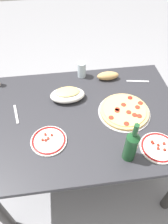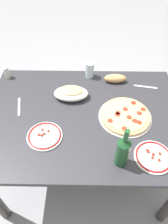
{
  "view_description": "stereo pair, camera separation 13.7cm",
  "coord_description": "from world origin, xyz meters",
  "px_view_note": "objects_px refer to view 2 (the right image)",
  "views": [
    {
      "loc": [
        -0.12,
        -0.91,
        1.76
      ],
      "look_at": [
        0.0,
        0.0,
        0.74
      ],
      "focal_mm": 34.13,
      "sensor_mm": 36.0,
      "label": 1
    },
    {
      "loc": [
        0.01,
        -0.92,
        1.76
      ],
      "look_at": [
        0.0,
        0.0,
        0.74
      ],
      "focal_mm": 34.13,
      "sensor_mm": 36.0,
      "label": 2
    }
  ],
  "objects_px": {
    "pepperoni_pizza": "(125,116)",
    "wine_bottle": "(123,151)",
    "dining_table": "(84,125)",
    "side_plate_far": "(45,136)",
    "side_plate_near": "(153,157)",
    "spice_shaker": "(7,73)",
    "bread_loaf": "(115,78)",
    "baked_pasta_dish": "(71,93)",
    "water_glass": "(90,70)"
  },
  "relations": [
    {
      "from": "side_plate_near",
      "to": "side_plate_far",
      "type": "distance_m",
      "value": 0.64
    },
    {
      "from": "dining_table",
      "to": "bread_loaf",
      "type": "height_order",
      "value": "bread_loaf"
    },
    {
      "from": "dining_table",
      "to": "baked_pasta_dish",
      "type": "distance_m",
      "value": 0.24
    },
    {
      "from": "baked_pasta_dish",
      "to": "side_plate_far",
      "type": "bearing_deg",
      "value": -112.17
    },
    {
      "from": "pepperoni_pizza",
      "to": "side_plate_far",
      "type": "distance_m",
      "value": 0.53
    },
    {
      "from": "dining_table",
      "to": "side_plate_near",
      "type": "relative_size",
      "value": 6.13
    },
    {
      "from": "water_glass",
      "to": "side_plate_far",
      "type": "xyz_separation_m",
      "value": [
        -0.27,
        -0.58,
        -0.05
      ]
    },
    {
      "from": "pepperoni_pizza",
      "to": "side_plate_near",
      "type": "distance_m",
      "value": 0.32
    },
    {
      "from": "pepperoni_pizza",
      "to": "wine_bottle",
      "type": "distance_m",
      "value": 0.34
    },
    {
      "from": "water_glass",
      "to": "pepperoni_pizza",
      "type": "bearing_deg",
      "value": -61.45
    },
    {
      "from": "spice_shaker",
      "to": "dining_table",
      "type": "bearing_deg",
      "value": -32.72
    },
    {
      "from": "baked_pasta_dish",
      "to": "water_glass",
      "type": "xyz_separation_m",
      "value": [
        0.13,
        0.24,
        0.02
      ]
    },
    {
      "from": "dining_table",
      "to": "baked_pasta_dish",
      "type": "xyz_separation_m",
      "value": [
        -0.09,
        0.17,
        0.15
      ]
    },
    {
      "from": "wine_bottle",
      "to": "spice_shaker",
      "type": "xyz_separation_m",
      "value": [
        -0.8,
        0.72,
        -0.07
      ]
    },
    {
      "from": "wine_bottle",
      "to": "spice_shaker",
      "type": "distance_m",
      "value": 1.08
    },
    {
      "from": "wine_bottle",
      "to": "bread_loaf",
      "type": "relative_size",
      "value": 1.69
    },
    {
      "from": "dining_table",
      "to": "side_plate_far",
      "type": "relative_size",
      "value": 6.13
    },
    {
      "from": "baked_pasta_dish",
      "to": "side_plate_far",
      "type": "relative_size",
      "value": 1.12
    },
    {
      "from": "dining_table",
      "to": "side_plate_far",
      "type": "distance_m",
      "value": 0.32
    },
    {
      "from": "pepperoni_pizza",
      "to": "spice_shaker",
      "type": "height_order",
      "value": "spice_shaker"
    },
    {
      "from": "dining_table",
      "to": "side_plate_near",
      "type": "height_order",
      "value": "side_plate_near"
    },
    {
      "from": "bread_loaf",
      "to": "pepperoni_pizza",
      "type": "bearing_deg",
      "value": -84.19
    },
    {
      "from": "pepperoni_pizza",
      "to": "side_plate_near",
      "type": "relative_size",
      "value": 1.61
    },
    {
      "from": "pepperoni_pizza",
      "to": "water_glass",
      "type": "relative_size",
      "value": 2.85
    },
    {
      "from": "spice_shaker",
      "to": "baked_pasta_dish",
      "type": "bearing_deg",
      "value": -23.17
    },
    {
      "from": "baked_pasta_dish",
      "to": "spice_shaker",
      "type": "height_order",
      "value": "spice_shaker"
    },
    {
      "from": "dining_table",
      "to": "bread_loaf",
      "type": "distance_m",
      "value": 0.44
    },
    {
      "from": "pepperoni_pizza",
      "to": "baked_pasta_dish",
      "type": "xyz_separation_m",
      "value": [
        -0.36,
        0.18,
        0.03
      ]
    },
    {
      "from": "dining_table",
      "to": "water_glass",
      "type": "relative_size",
      "value": 10.89
    },
    {
      "from": "pepperoni_pizza",
      "to": "side_plate_far",
      "type": "bearing_deg",
      "value": -162.01
    },
    {
      "from": "wine_bottle",
      "to": "side_plate_near",
      "type": "xyz_separation_m",
      "value": [
        0.19,
        0.03,
        -0.1
      ]
    },
    {
      "from": "side_plate_near",
      "to": "dining_table",
      "type": "bearing_deg",
      "value": 141.64
    },
    {
      "from": "dining_table",
      "to": "water_glass",
      "type": "bearing_deg",
      "value": 84.81
    },
    {
      "from": "side_plate_far",
      "to": "bread_loaf",
      "type": "relative_size",
      "value": 1.29
    },
    {
      "from": "baked_pasta_dish",
      "to": "bread_loaf",
      "type": "height_order",
      "value": "baked_pasta_dish"
    },
    {
      "from": "pepperoni_pizza",
      "to": "spice_shaker",
      "type": "xyz_separation_m",
      "value": [
        -0.86,
        0.4,
        0.03
      ]
    },
    {
      "from": "pepperoni_pizza",
      "to": "side_plate_far",
      "type": "height_order",
      "value": "pepperoni_pizza"
    },
    {
      "from": "side_plate_near",
      "to": "bread_loaf",
      "type": "xyz_separation_m",
      "value": [
        -0.16,
        0.65,
        0.02
      ]
    },
    {
      "from": "wine_bottle",
      "to": "side_plate_near",
      "type": "relative_size",
      "value": 1.32
    },
    {
      "from": "dining_table",
      "to": "wine_bottle",
      "type": "xyz_separation_m",
      "value": [
        0.2,
        -0.34,
        0.22
      ]
    },
    {
      "from": "water_glass",
      "to": "side_plate_near",
      "type": "distance_m",
      "value": 0.8
    },
    {
      "from": "wine_bottle",
      "to": "side_plate_far",
      "type": "distance_m",
      "value": 0.48
    },
    {
      "from": "side_plate_far",
      "to": "side_plate_near",
      "type": "bearing_deg",
      "value": -12.01
    },
    {
      "from": "water_glass",
      "to": "bread_loaf",
      "type": "distance_m",
      "value": 0.21
    },
    {
      "from": "side_plate_near",
      "to": "wine_bottle",
      "type": "bearing_deg",
      "value": -171.21
    },
    {
      "from": "wine_bottle",
      "to": "bread_loaf",
      "type": "xyz_separation_m",
      "value": [
        0.03,
        0.68,
        -0.08
      ]
    },
    {
      "from": "dining_table",
      "to": "pepperoni_pizza",
      "type": "bearing_deg",
      "value": -2.96
    },
    {
      "from": "water_glass",
      "to": "spice_shaker",
      "type": "distance_m",
      "value": 0.64
    },
    {
      "from": "bread_loaf",
      "to": "spice_shaker",
      "type": "xyz_separation_m",
      "value": [
        -0.83,
        0.04,
        0.01
      ]
    },
    {
      "from": "pepperoni_pizza",
      "to": "baked_pasta_dish",
      "type": "distance_m",
      "value": 0.4
    }
  ]
}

